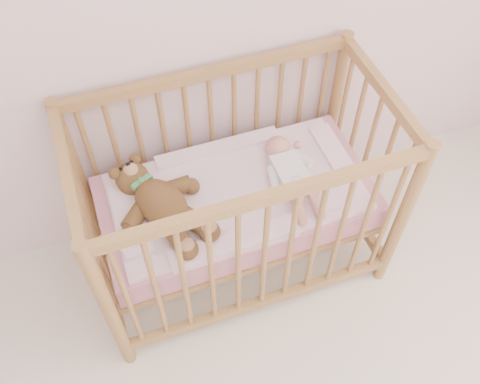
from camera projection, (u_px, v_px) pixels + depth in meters
name	position (u px, v px, depth m)	size (l,w,h in m)	color
crib	(236.00, 200.00, 2.43)	(1.36, 0.76, 1.00)	#B2864B
mattress	(236.00, 202.00, 2.44)	(1.22, 0.62, 0.13)	pink
blanket	(236.00, 192.00, 2.38)	(1.10, 0.58, 0.06)	#FBADCB
baby	(290.00, 170.00, 2.36)	(0.24, 0.50, 0.12)	white
teddy_bear	(162.00, 204.00, 2.23)	(0.41, 0.59, 0.16)	brown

